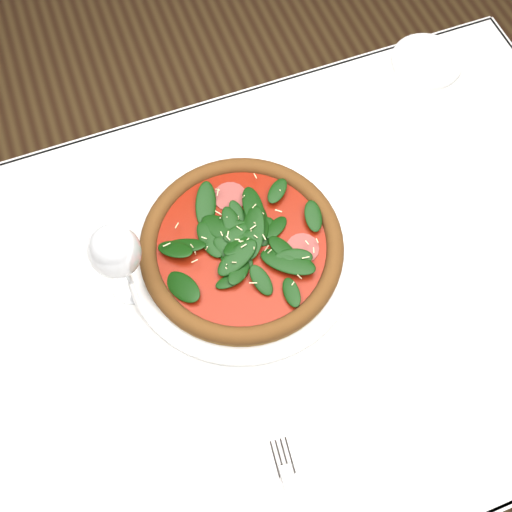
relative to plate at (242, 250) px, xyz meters
name	(u,v)px	position (x,y,z in m)	size (l,w,h in m)	color
ground	(275,384)	(0.05, -0.09, -0.76)	(6.00, 6.00, 0.00)	brown
dining_table	(287,309)	(0.05, -0.09, -0.11)	(1.21, 0.81, 0.75)	silver
plate	(242,250)	(0.00, 0.00, 0.00)	(0.38, 0.38, 0.02)	silver
pizza	(242,245)	(0.00, 0.00, 0.02)	(0.38, 0.38, 0.04)	olive
wine_glass	(115,253)	(-0.18, 0.01, 0.12)	(0.07, 0.07, 0.18)	silver
fork	(292,492)	(-0.06, -0.37, 0.01)	(0.04, 0.17, 0.00)	silver
saucer_far	(427,61)	(0.47, 0.25, 0.00)	(0.14, 0.14, 0.01)	silver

